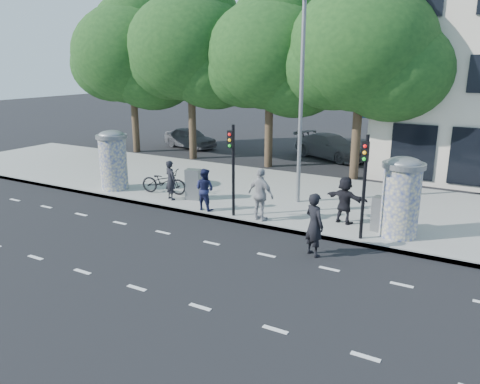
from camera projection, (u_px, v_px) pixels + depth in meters
The scene contains 24 objects.
ground at pixel (186, 258), 14.06m from camera, with size 120.00×120.00×0.00m, color black.
sidewalk at pixel (288, 196), 20.33m from camera, with size 40.00×8.00×0.15m, color gray.
curb at pixel (244, 222), 17.02m from camera, with size 40.00×0.10×0.16m, color slate.
lane_dash_near at pixel (137, 288), 12.22m from camera, with size 32.00×0.12×0.01m, color silver.
lane_dash_far at pixel (212, 243), 15.23m from camera, with size 32.00×0.12×0.01m, color silver.
ad_column_left at pixel (113, 159), 20.83m from camera, with size 1.36×1.36×2.65m.
ad_column_right at pixel (401, 195), 15.12m from camera, with size 1.36×1.36×2.65m.
traffic_pole_near at pixel (232, 161), 16.92m from camera, with size 0.22×0.31×3.40m.
traffic_pole_far at pixel (364, 177), 14.65m from camera, with size 0.22×0.31×3.40m.
street_lamp at pixel (301, 86), 17.95m from camera, with size 0.25×0.93×8.00m.
tree_far_left at pixel (131, 54), 29.04m from camera, with size 7.20×7.20×9.26m.
tree_mid_left at pixel (190, 47), 26.82m from camera, with size 7.20×7.20×9.57m.
tree_near_left at pixel (270, 55), 24.73m from camera, with size 6.80×6.80×8.97m.
tree_center at pixel (362, 48), 21.96m from camera, with size 7.00×7.00×9.30m.
ped_b at pixel (171, 180), 19.35m from camera, with size 0.60×0.40×1.65m, color black.
ped_c at pixel (205, 189), 18.00m from camera, with size 0.79×0.62×1.64m, color #191D3F.
ped_e at pixel (261, 195), 16.73m from camera, with size 1.13×0.64×1.93m, color #A3A3A6.
ped_f at pixel (345, 200), 16.49m from camera, with size 1.58×0.57×1.70m, color black.
man_road at pixel (314, 225), 14.05m from camera, with size 0.72×0.47×1.97m, color black.
bicycle at pixel (164, 181), 20.28m from camera, with size 2.06×0.72×1.08m, color black.
cabinet_left at pixel (193, 184), 19.44m from camera, with size 0.61×0.44×1.27m, color slate.
cabinet_right at pixel (381, 214), 15.74m from camera, with size 0.57×0.42×1.19m, color slate.
car_left at pixel (190, 138), 31.91m from camera, with size 4.03×1.62×1.37m, color #55565C.
car_right at pixel (331, 146), 28.42m from camera, with size 5.00×2.03×1.45m, color slate.
Camera 1 is at (7.81, -10.52, 5.72)m, focal length 35.00 mm.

